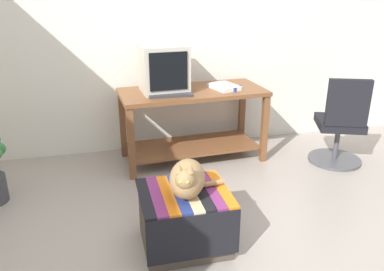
{
  "coord_description": "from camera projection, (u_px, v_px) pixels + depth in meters",
  "views": [
    {
      "loc": [
        -0.68,
        -2.01,
        1.69
      ],
      "look_at": [
        0.03,
        0.85,
        0.55
      ],
      "focal_mm": 36.82,
      "sensor_mm": 36.0,
      "label": 1
    }
  ],
  "objects": [
    {
      "name": "ground_plane",
      "position": [
        219.0,
        259.0,
        2.58
      ],
      "size": [
        14.0,
        14.0,
        0.0
      ],
      "primitive_type": "plane",
      "color": "#9E9389"
    },
    {
      "name": "back_wall",
      "position": [
        161.0,
        25.0,
        3.97
      ],
      "size": [
        8.0,
        0.1,
        2.6
      ],
      "primitive_type": "cube",
      "color": "silver",
      "rests_on": "ground_plane"
    },
    {
      "name": "desk",
      "position": [
        192.0,
        113.0,
        3.9
      ],
      "size": [
        1.44,
        0.71,
        0.72
      ],
      "rotation": [
        0.0,
        0.0,
        0.06
      ],
      "color": "brown",
      "rests_on": "ground_plane"
    },
    {
      "name": "tv_monitor",
      "position": [
        164.0,
        69.0,
        3.7
      ],
      "size": [
        0.45,
        0.41,
        0.44
      ],
      "rotation": [
        0.0,
        0.0,
        0.06
      ],
      "color": "#BCB7A8",
      "rests_on": "desk"
    },
    {
      "name": "keyboard",
      "position": [
        170.0,
        95.0,
        3.62
      ],
      "size": [
        0.41,
        0.17,
        0.02
      ],
      "primitive_type": "cube",
      "rotation": [
        0.0,
        0.0,
        -0.04
      ],
      "color": "#333338",
      "rests_on": "desk"
    },
    {
      "name": "book",
      "position": [
        224.0,
        87.0,
        3.86
      ],
      "size": [
        0.28,
        0.34,
        0.04
      ],
      "primitive_type": "cube",
      "rotation": [
        0.0,
        0.0,
        0.28
      ],
      "color": "white",
      "rests_on": "desk"
    },
    {
      "name": "ottoman_with_blanket",
      "position": [
        185.0,
        219.0,
        2.66
      ],
      "size": [
        0.59,
        0.54,
        0.41
      ],
      "color": "#4C4238",
      "rests_on": "ground_plane"
    },
    {
      "name": "cat",
      "position": [
        187.0,
        179.0,
        2.5
      ],
      "size": [
        0.43,
        0.41,
        0.28
      ],
      "rotation": [
        0.0,
        0.0,
        -0.34
      ],
      "color": "#9E7A4C",
      "rests_on": "ottoman_with_blanket"
    },
    {
      "name": "office_chair",
      "position": [
        340.0,
        127.0,
        3.82
      ],
      "size": [
        0.54,
        0.54,
        0.89
      ],
      "rotation": [
        0.0,
        0.0,
        2.78
      ],
      "color": "#4C4C51",
      "rests_on": "ground_plane"
    },
    {
      "name": "stapler",
      "position": [
        231.0,
        89.0,
        3.78
      ],
      "size": [
        0.1,
        0.11,
        0.04
      ],
      "primitive_type": "cube",
      "rotation": [
        0.0,
        0.0,
        0.7
      ],
      "color": "#2342B7",
      "rests_on": "desk"
    },
    {
      "name": "pen",
      "position": [
        237.0,
        86.0,
        3.93
      ],
      "size": [
        0.12,
        0.08,
        0.01
      ],
      "primitive_type": "cylinder",
      "rotation": [
        0.0,
        1.57,
        0.57
      ],
      "color": "#2351B2",
      "rests_on": "desk"
    }
  ]
}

